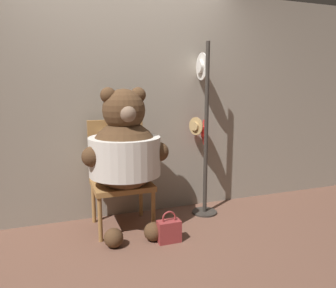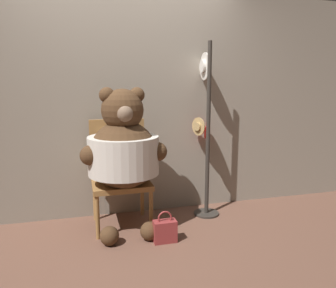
% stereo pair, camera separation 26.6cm
% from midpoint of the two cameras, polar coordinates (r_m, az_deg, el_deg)
% --- Properties ---
extents(ground_plane, '(14.00, 14.00, 0.00)m').
position_cam_midpoint_polar(ground_plane, '(3.21, -7.63, -16.28)').
color(ground_plane, brown).
extents(wall_back, '(8.00, 0.10, 2.44)m').
position_cam_midpoint_polar(wall_back, '(3.60, -10.59, 6.68)').
color(wall_back, gray).
rests_on(wall_back, ground_plane).
extents(chair, '(0.57, 0.52, 1.08)m').
position_cam_midpoint_polar(chair, '(3.39, -10.70, -4.73)').
color(chair, '#9E703D').
rests_on(chair, ground_plane).
extents(teddy_bear, '(0.83, 0.73, 1.41)m').
position_cam_midpoint_polar(teddy_bear, '(3.16, -9.92, -1.27)').
color(teddy_bear, '#4C331E').
rests_on(teddy_bear, ground_plane).
extents(hat_display_rack, '(0.28, 0.44, 1.88)m').
position_cam_midpoint_polar(hat_display_rack, '(3.62, 4.12, 2.83)').
color(hat_display_rack, '#332D28').
rests_on(hat_display_rack, ground_plane).
extents(handbag_on_ground, '(0.21, 0.11, 0.30)m').
position_cam_midpoint_polar(handbag_on_ground, '(3.11, -2.36, -14.87)').
color(handbag_on_ground, maroon).
rests_on(handbag_on_ground, ground_plane).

